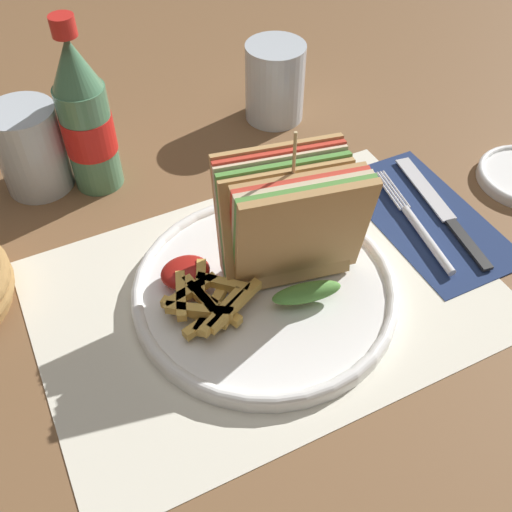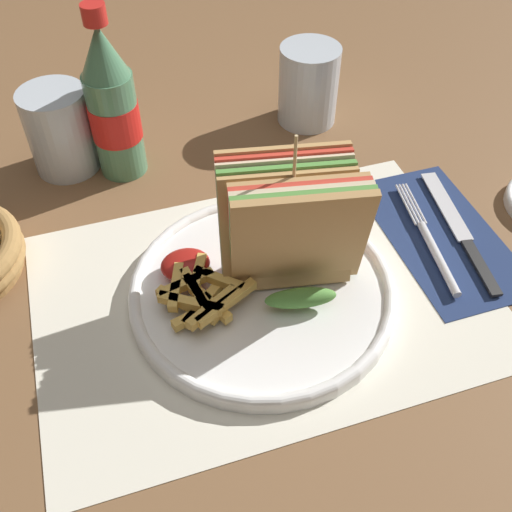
% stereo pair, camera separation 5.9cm
% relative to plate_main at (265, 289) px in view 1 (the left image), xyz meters
% --- Properties ---
extents(ground_plane, '(4.00, 4.00, 0.00)m').
position_rel_plate_main_xyz_m(ground_plane, '(-0.03, 0.02, -0.01)').
color(ground_plane, brown).
extents(placemat, '(0.45, 0.32, 0.00)m').
position_rel_plate_main_xyz_m(placemat, '(0.00, 0.00, -0.01)').
color(placemat, silver).
rests_on(placemat, ground_plane).
extents(plate_main, '(0.27, 0.27, 0.02)m').
position_rel_plate_main_xyz_m(plate_main, '(0.00, 0.00, 0.00)').
color(plate_main, white).
rests_on(plate_main, ground_plane).
extents(club_sandwich, '(0.14, 0.11, 0.17)m').
position_rel_plate_main_xyz_m(club_sandwich, '(0.03, 0.01, 0.07)').
color(club_sandwich, tan).
rests_on(club_sandwich, plate_main).
extents(fries_pile, '(0.09, 0.08, 0.02)m').
position_rel_plate_main_xyz_m(fries_pile, '(-0.06, -0.01, 0.02)').
color(fries_pile, gold).
rests_on(fries_pile, plate_main).
extents(ketchup_blob, '(0.05, 0.04, 0.02)m').
position_rel_plate_main_xyz_m(ketchup_blob, '(-0.07, 0.04, 0.02)').
color(ketchup_blob, maroon).
rests_on(ketchup_blob, plate_main).
extents(napkin, '(0.12, 0.22, 0.00)m').
position_rel_plate_main_xyz_m(napkin, '(0.22, 0.02, -0.01)').
color(napkin, navy).
rests_on(napkin, ground_plane).
extents(fork, '(0.04, 0.17, 0.01)m').
position_rel_plate_main_xyz_m(fork, '(0.19, 0.00, -0.00)').
color(fork, silver).
rests_on(fork, napkin).
extents(knife, '(0.04, 0.20, 0.00)m').
position_rel_plate_main_xyz_m(knife, '(0.24, 0.02, -0.00)').
color(knife, black).
rests_on(knife, napkin).
extents(coke_bottle_near, '(0.06, 0.06, 0.21)m').
position_rel_plate_main_xyz_m(coke_bottle_near, '(-0.10, 0.25, 0.08)').
color(coke_bottle_near, '#4C7F5B').
rests_on(coke_bottle_near, ground_plane).
extents(glass_near, '(0.08, 0.08, 0.10)m').
position_rel_plate_main_xyz_m(glass_near, '(0.16, 0.28, 0.04)').
color(glass_near, silver).
rests_on(glass_near, ground_plane).
extents(glass_far, '(0.08, 0.08, 0.10)m').
position_rel_plate_main_xyz_m(glass_far, '(-0.16, 0.28, 0.03)').
color(glass_far, silver).
rests_on(glass_far, ground_plane).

